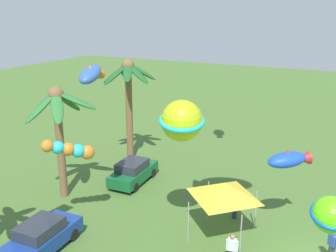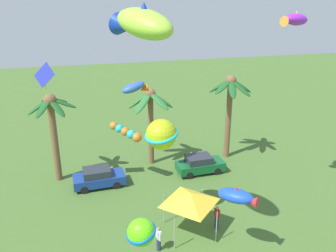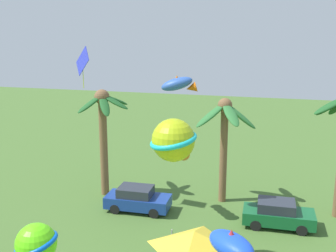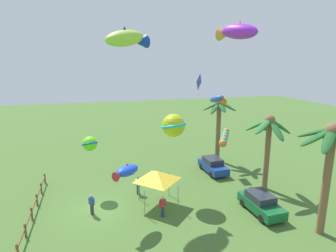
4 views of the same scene
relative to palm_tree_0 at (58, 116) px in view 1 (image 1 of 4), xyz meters
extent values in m
cylinder|color=brown|center=(0.00, 0.03, -1.88)|extent=(0.47, 0.47, 6.29)
ellipsoid|color=#2D7033|center=(0.95, 0.04, 0.64)|extent=(2.09, 0.70, 1.72)
ellipsoid|color=#2D7033|center=(0.14, 1.01, 0.68)|extent=(0.97, 2.22, 1.64)
ellipsoid|color=#2D7033|center=(-0.86, 0.43, 0.63)|extent=(2.17, 1.48, 1.74)
ellipsoid|color=#2D7033|center=(-0.74, -0.67, 0.73)|extent=(2.06, 2.01, 1.54)
ellipsoid|color=#2D7033|center=(0.51, -0.95, 0.90)|extent=(1.67, 2.38, 1.24)
sphere|color=brown|center=(0.00, 0.03, 1.27)|extent=(0.89, 0.89, 0.89)
cylinder|color=brown|center=(6.88, -0.36, -1.49)|extent=(0.50, 0.50, 7.07)
ellipsoid|color=#1E5623|center=(7.82, -0.43, 1.54)|extent=(2.07, 0.79, 1.49)
ellipsoid|color=#1E5623|center=(7.59, 0.30, 1.59)|extent=(1.96, 1.88, 1.39)
ellipsoid|color=#1E5623|center=(6.53, 0.47, 1.48)|extent=(1.34, 2.05, 1.60)
ellipsoid|color=#1E5623|center=(6.13, 0.15, 1.50)|extent=(1.99, 1.64, 1.56)
ellipsoid|color=#1E5623|center=(5.99, -0.89, 1.71)|extent=(2.19, 1.66, 1.16)
ellipsoid|color=#1E5623|center=(6.62, -1.30, 1.59)|extent=(1.16, 2.18, 1.39)
ellipsoid|color=#1E5623|center=(7.42, -1.16, 1.58)|extent=(1.69, 2.07, 1.40)
sphere|color=brown|center=(6.88, -0.36, 2.04)|extent=(0.94, 0.94, 0.94)
cube|color=#145B2D|center=(3.57, -2.69, -4.43)|extent=(3.97, 1.87, 0.70)
cube|color=#282D38|center=(3.42, -2.70, -3.80)|extent=(2.09, 1.58, 0.56)
cylinder|color=black|center=(4.74, -1.86, -4.73)|extent=(0.61, 0.21, 0.60)
cylinder|color=black|center=(4.81, -3.42, -4.73)|extent=(0.61, 0.21, 0.60)
cylinder|color=black|center=(2.33, -1.96, -4.73)|extent=(0.61, 0.21, 0.60)
cylinder|color=black|center=(2.39, -3.52, -4.73)|extent=(0.61, 0.21, 0.60)
cube|color=navy|center=(-4.71, -2.88, -4.43)|extent=(3.97, 1.88, 0.70)
cube|color=#282D38|center=(-4.86, -2.89, -3.80)|extent=(2.10, 1.59, 0.56)
cylinder|color=black|center=(-3.54, -2.04, -4.73)|extent=(0.61, 0.21, 0.60)
cylinder|color=black|center=(-3.47, -3.60, -4.73)|extent=(0.61, 0.21, 0.60)
cube|color=#2D519E|center=(0.43, -14.99, -3.92)|extent=(0.43, 0.43, 0.54)
sphere|color=#A37556|center=(0.43, -14.99, -3.54)|extent=(0.21, 0.21, 0.21)
cylinder|color=#2D519E|center=(0.59, -14.82, -3.97)|extent=(0.09, 0.09, 0.52)
cube|color=silver|center=(-1.90, -11.13, -3.92)|extent=(0.28, 0.41, 0.54)
sphere|color=#A37556|center=(-1.90, -11.13, -3.54)|extent=(0.21, 0.21, 0.21)
cylinder|color=silver|center=(-1.93, -10.90, -3.97)|extent=(0.09, 0.09, 0.52)
cylinder|color=silver|center=(-1.86, -11.36, -3.97)|extent=(0.09, 0.09, 0.52)
cylinder|color=#2D3351|center=(2.15, -9.98, -4.61)|extent=(0.26, 0.26, 0.84)
cube|color=#B72D33|center=(2.15, -9.98, -3.92)|extent=(0.29, 0.41, 0.54)
sphere|color=tan|center=(2.15, -9.98, -3.54)|extent=(0.21, 0.21, 0.21)
cylinder|color=#B72D33|center=(2.12, -9.76, -3.97)|extent=(0.09, 0.09, 0.52)
cylinder|color=#B72D33|center=(2.19, -10.21, -3.97)|extent=(0.09, 0.09, 0.52)
cylinder|color=#9E9EA3|center=(-0.97, -11.23, -3.98)|extent=(0.06, 0.06, 2.10)
cylinder|color=#9E9EA3|center=(1.63, -11.23, -3.98)|extent=(0.06, 0.06, 2.10)
cylinder|color=#9E9EA3|center=(-0.97, -8.63, -3.98)|extent=(0.06, 0.06, 2.10)
cylinder|color=#9E9EA3|center=(1.63, -8.63, -3.98)|extent=(0.06, 0.06, 2.10)
pyramid|color=yellow|center=(0.33, -9.93, -2.55)|extent=(2.86, 2.86, 0.75)
sphere|color=#B3CB19|center=(-1.02, -8.25, 1.07)|extent=(1.88, 1.88, 1.88)
torus|color=#1BBEC6|center=(-1.02, -8.25, 1.07)|extent=(2.83, 2.83, 0.66)
sphere|color=#62EF16|center=(-3.51, -14.90, -0.66)|extent=(1.25, 1.25, 1.25)
torus|color=blue|center=(-3.51, -14.90, -0.66)|extent=(1.68, 1.70, 0.58)
sphere|color=orange|center=(-1.75, -3.39, -1.03)|extent=(0.72, 0.72, 0.72)
sphere|color=#24BED0|center=(-2.15, -3.12, -0.86)|extent=(0.70, 0.70, 0.70)
sphere|color=orange|center=(-2.54, -2.85, -0.70)|extent=(0.67, 0.67, 0.67)
sphere|color=#24BED0|center=(-2.93, -2.57, -0.53)|extent=(0.64, 0.64, 0.64)
sphere|color=orange|center=(-3.32, -2.30, -0.36)|extent=(0.61, 0.61, 0.61)
ellipsoid|color=blue|center=(2.09, -12.46, -1.15)|extent=(2.17, 2.20, 0.87)
cone|color=red|center=(2.72, -13.12, -1.21)|extent=(0.94, 0.94, 0.69)
cone|color=red|center=(2.09, -12.46, -0.82)|extent=(0.57, 0.57, 0.42)
ellipsoid|color=#305AB3|center=(-1.99, -4.05, 2.99)|extent=(1.94, 1.22, 1.05)
cone|color=#DA5E0B|center=(-1.25, -3.88, 2.78)|extent=(0.77, 0.67, 0.67)
cone|color=#DA5E0B|center=(-1.99, -4.05, 3.26)|extent=(0.41, 0.41, 0.35)
camera|label=1|loc=(-16.18, -15.28, 5.88)|focal=41.53mm
camera|label=2|loc=(-5.58, -27.85, 9.37)|focal=38.52mm
camera|label=3|loc=(3.45, -24.54, 5.55)|focal=43.33mm
camera|label=4|loc=(20.30, -14.56, 6.17)|focal=30.08mm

